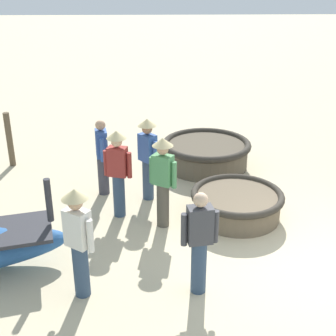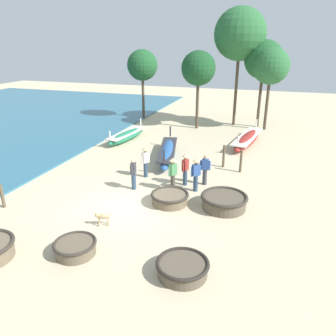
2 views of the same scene
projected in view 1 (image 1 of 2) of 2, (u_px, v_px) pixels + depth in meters
The scene contains 10 objects.
ground_plane at pixel (315, 270), 7.19m from camera, with size 80.00×80.00×0.00m, color #C6B793.
coracle_far_right at pixel (206, 153), 10.78m from camera, with size 2.04×2.04×0.62m.
coracle_front_left at pixel (237, 203), 8.64m from camera, with size 1.72×1.72×0.50m.
fisherman_crouching at pixel (102, 155), 9.29m from camera, with size 0.52×0.28×1.57m.
fisherman_hauling at pixel (148, 154), 9.03m from camera, with size 0.42×0.39×1.67m.
fisherman_with_hat at pixel (199, 241), 6.42m from camera, with size 0.27×0.52×1.57m.
fisherman_standing_right at pixel (163, 177), 8.06m from camera, with size 0.36×0.47×1.67m.
fisherman_standing_left at pixel (78, 236), 6.29m from camera, with size 0.37×0.45×1.67m.
fisherman_by_coracle at pixel (118, 168), 8.40m from camera, with size 0.36×0.51×1.67m.
mooring_post_shoreline at pixel (9, 140), 10.71m from camera, with size 0.14×0.14×1.28m, color brown.
Camera 1 is at (-5.90, 2.44, 4.32)m, focal length 50.00 mm.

